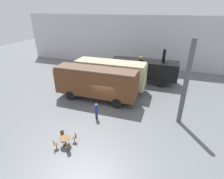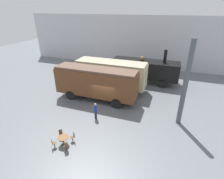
% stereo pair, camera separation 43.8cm
% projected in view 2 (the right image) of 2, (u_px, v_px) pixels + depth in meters
% --- Properties ---
extents(ground_plane, '(80.00, 80.00, 0.00)m').
position_uv_depth(ground_plane, '(105.00, 105.00, 20.05)').
color(ground_plane, slate).
extents(backdrop_wall, '(44.00, 0.15, 9.00)m').
position_uv_depth(backdrop_wall, '(137.00, 42.00, 31.26)').
color(backdrop_wall, silver).
rests_on(backdrop_wall, ground_plane).
extents(steam_locomotive, '(9.59, 2.86, 5.00)m').
position_uv_depth(steam_locomotive, '(145.00, 69.00, 25.40)').
color(steam_locomotive, black).
rests_on(steam_locomotive, ground_plane).
extents(passenger_coach_vintage, '(9.19, 2.85, 3.91)m').
position_uv_depth(passenger_coach_vintage, '(111.00, 73.00, 22.83)').
color(passenger_coach_vintage, beige).
rests_on(passenger_coach_vintage, ground_plane).
extents(passenger_coach_wooden, '(9.64, 2.40, 3.97)m').
position_uv_depth(passenger_coach_wooden, '(96.00, 82.00, 20.22)').
color(passenger_coach_wooden, brown).
rests_on(passenger_coach_wooden, ground_plane).
extents(cafe_table_near, '(0.87, 0.87, 0.73)m').
position_uv_depth(cafe_table_near, '(63.00, 139.00, 14.07)').
color(cafe_table_near, black).
rests_on(cafe_table_near, ground_plane).
extents(cafe_chair_0, '(0.40, 0.40, 0.87)m').
position_uv_depth(cafe_chair_0, '(66.00, 146.00, 13.46)').
color(cafe_chair_0, black).
rests_on(cafe_chair_0, ground_plane).
extents(cafe_chair_1, '(0.40, 0.40, 0.87)m').
position_uv_depth(cafe_chair_1, '(73.00, 136.00, 14.45)').
color(cafe_chair_1, black).
rests_on(cafe_chair_1, ground_plane).
extents(cafe_chair_2, '(0.40, 0.40, 0.87)m').
position_uv_depth(cafe_chair_2, '(61.00, 133.00, 14.75)').
color(cafe_chair_2, black).
rests_on(cafe_chair_2, ground_plane).
extents(cafe_chair_3, '(0.40, 0.40, 0.87)m').
position_uv_depth(cafe_chair_3, '(53.00, 143.00, 13.76)').
color(cafe_chair_3, black).
rests_on(cafe_chair_3, ground_plane).
extents(visitor_person, '(0.34, 0.34, 1.75)m').
position_uv_depth(visitor_person, '(96.00, 110.00, 17.21)').
color(visitor_person, '#262633').
rests_on(visitor_person, ground_plane).
extents(support_pillar, '(0.44, 0.44, 8.00)m').
position_uv_depth(support_pillar, '(185.00, 85.00, 15.30)').
color(support_pillar, '#4C5156').
rests_on(support_pillar, ground_plane).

